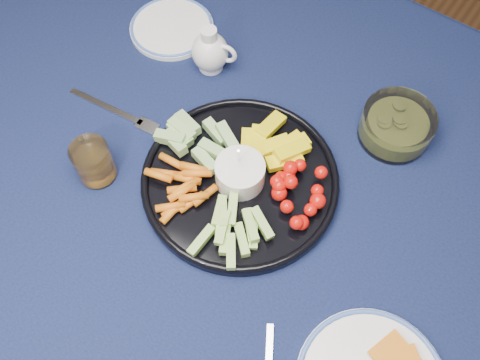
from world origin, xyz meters
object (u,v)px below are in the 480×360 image
Objects in this scene: crudite_platter at (239,177)px; side_plate_extra at (172,27)px; juice_tumbler at (94,164)px; pickle_bowl at (396,127)px; creamer_pitcher at (211,52)px; dining_table at (213,163)px.

side_plate_extra is (-0.32, 0.21, -0.01)m from crudite_platter.
crudite_platter is 0.39m from side_plate_extra.
juice_tumbler is 0.36m from side_plate_extra.
pickle_bowl is at bearing 54.88° from crudite_platter.
crudite_platter reaches higher than creamer_pitcher.
juice_tumbler is 0.45× the size of side_plate_extra.
pickle_bowl is (0.37, 0.06, -0.02)m from creamer_pitcher.
pickle_bowl is 0.53m from juice_tumbler.
creamer_pitcher reaches higher than juice_tumbler.
pickle_bowl is (0.17, 0.24, 0.01)m from crudite_platter.
side_plate_extra reaches higher than dining_table.
crudite_platter reaches higher than side_plate_extra.
creamer_pitcher reaches higher than side_plate_extra.
pickle_bowl reaches higher than side_plate_extra.
creamer_pitcher is at bearing -14.25° from side_plate_extra.
side_plate_extra is (-0.11, 0.34, -0.03)m from juice_tumbler.
creamer_pitcher is (-0.10, 0.14, 0.13)m from dining_table.
crudite_platter is at bearing 30.86° from juice_tumbler.
juice_tumbler reaches higher than dining_table.
pickle_bowl reaches higher than dining_table.
dining_table is 0.15m from crudite_platter.
juice_tumbler is at bearing -92.85° from creamer_pitcher.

